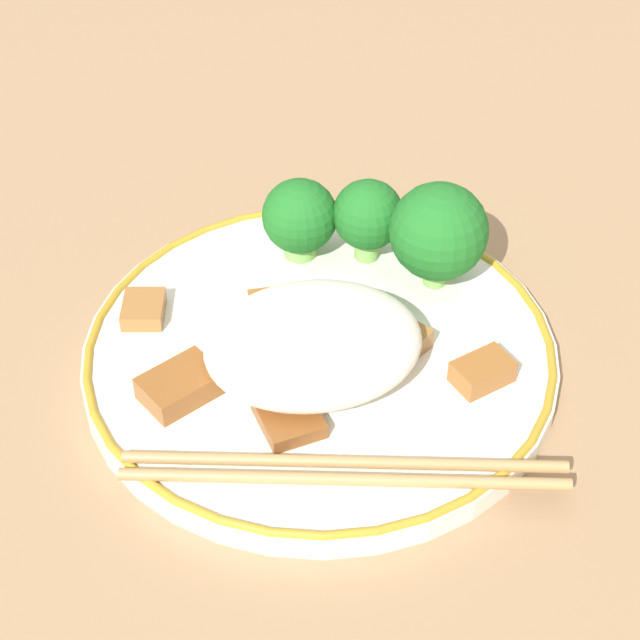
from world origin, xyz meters
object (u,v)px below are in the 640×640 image
object	(u,v)px
plate	(320,353)
broccoli_back_right	(300,217)
broccoli_back_center	(368,216)
broccoli_back_left	(439,232)
chopsticks	(344,470)

from	to	relation	value
plate	broccoli_back_right	bearing A→B (deg)	86.40
plate	broccoli_back_center	xyz separation A→B (m)	(0.04, 0.07, 0.04)
broccoli_back_left	plate	bearing A→B (deg)	-152.77
broccoli_back_left	broccoli_back_right	size ratio (longest dim) A/B	1.30
plate	chopsticks	size ratio (longest dim) A/B	1.21
broccoli_back_center	chopsticks	xyz separation A→B (m)	(-0.05, -0.16, -0.03)
broccoli_back_right	broccoli_back_center	bearing A→B (deg)	-15.24
chopsticks	broccoli_back_left	bearing A→B (deg)	57.19
broccoli_back_right	chopsticks	bearing A→B (deg)	-94.06
plate	broccoli_back_center	bearing A→B (deg)	58.52
chopsticks	plate	bearing A→B (deg)	85.53
plate	chopsticks	distance (m)	0.09
broccoli_back_right	broccoli_back_left	bearing A→B (deg)	-30.74
plate	broccoli_back_right	xyz separation A→B (m)	(0.01, 0.08, 0.03)
broccoli_back_center	broccoli_back_right	bearing A→B (deg)	164.76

